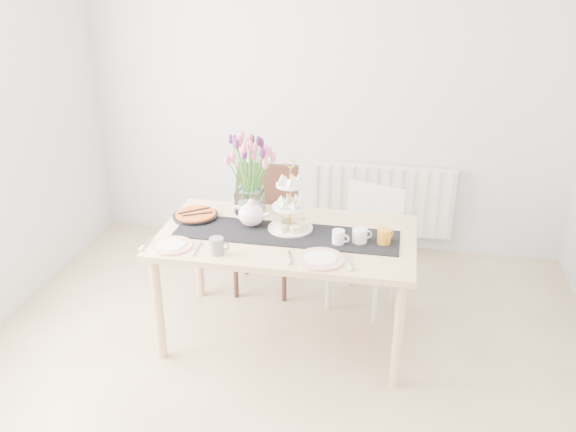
% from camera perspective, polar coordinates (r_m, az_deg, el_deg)
% --- Properties ---
extents(room_shell, '(4.50, 4.50, 4.50)m').
position_cam_1_polar(room_shell, '(2.90, -2.60, 1.58)').
color(room_shell, tan).
rests_on(room_shell, ground).
extents(radiator, '(1.20, 0.08, 0.60)m').
position_cam_1_polar(radiator, '(5.17, 8.67, 1.51)').
color(radiator, white).
rests_on(radiator, room_shell).
extents(dining_table, '(1.60, 0.90, 0.75)m').
position_cam_1_polar(dining_table, '(3.84, -0.16, -2.78)').
color(dining_table, tan).
rests_on(dining_table, ground).
extents(chair_brown, '(0.48, 0.48, 0.92)m').
position_cam_1_polar(chair_brown, '(4.56, -2.10, -0.17)').
color(chair_brown, '#321812').
rests_on(chair_brown, ground).
extents(chair_white, '(0.54, 0.54, 0.86)m').
position_cam_1_polar(chair_white, '(4.37, 7.54, -2.02)').
color(chair_white, silver).
rests_on(chair_white, ground).
extents(table_runner, '(1.40, 0.35, 0.01)m').
position_cam_1_polar(table_runner, '(3.80, -0.16, -1.70)').
color(table_runner, black).
rests_on(table_runner, dining_table).
extents(tulip_vase, '(0.62, 0.62, 0.53)m').
position_cam_1_polar(tulip_vase, '(4.01, -3.68, 4.83)').
color(tulip_vase, silver).
rests_on(tulip_vase, dining_table).
extents(cake_stand, '(0.29, 0.29, 0.42)m').
position_cam_1_polar(cake_stand, '(3.82, 0.23, 0.34)').
color(cake_stand, gold).
rests_on(cake_stand, dining_table).
extents(teapot, '(0.31, 0.28, 0.17)m').
position_cam_1_polar(teapot, '(3.89, -3.46, 0.13)').
color(teapot, white).
rests_on(teapot, dining_table).
extents(cream_jug, '(0.12, 0.12, 0.09)m').
position_cam_1_polar(cream_jug, '(3.71, 6.73, -1.87)').
color(cream_jug, white).
rests_on(cream_jug, dining_table).
extents(tart_tin, '(0.30, 0.30, 0.04)m').
position_cam_1_polar(tart_tin, '(4.08, -8.64, 0.04)').
color(tart_tin, black).
rests_on(tart_tin, dining_table).
extents(mug_grey, '(0.10, 0.10, 0.10)m').
position_cam_1_polar(mug_grey, '(3.58, -6.69, -2.80)').
color(mug_grey, slate).
rests_on(mug_grey, dining_table).
extents(mug_white, '(0.09, 0.09, 0.09)m').
position_cam_1_polar(mug_white, '(3.68, 4.73, -2.00)').
color(mug_white, white).
rests_on(mug_white, dining_table).
extents(mug_orange, '(0.12, 0.12, 0.10)m').
position_cam_1_polar(mug_orange, '(3.71, 8.98, -1.92)').
color(mug_orange, orange).
rests_on(mug_orange, dining_table).
extents(plate_left, '(0.26, 0.26, 0.01)m').
position_cam_1_polar(plate_left, '(3.72, -10.86, -2.74)').
color(plate_left, white).
rests_on(plate_left, dining_table).
extents(plate_right, '(0.35, 0.35, 0.01)m').
position_cam_1_polar(plate_right, '(3.51, 3.04, -4.05)').
color(plate_right, silver).
rests_on(plate_right, dining_table).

